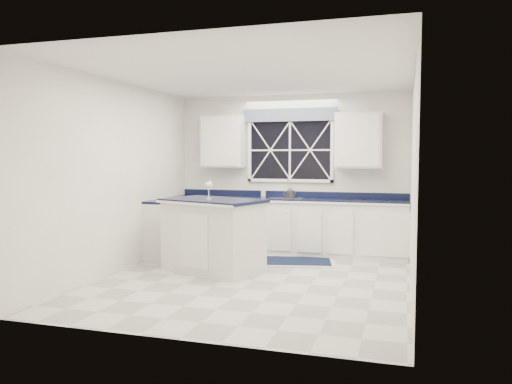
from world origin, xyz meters
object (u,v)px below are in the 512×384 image
(dishwasher, at_px, (225,227))
(kettle, at_px, (290,193))
(island, at_px, (213,235))
(wine_glass, at_px, (209,186))
(faucet, at_px, (289,188))
(soap_bottle, at_px, (264,192))

(dishwasher, relative_size, kettle, 3.45)
(island, distance_m, wine_glass, 0.70)
(dishwasher, bearing_deg, faucet, 10.02)
(dishwasher, height_order, island, island)
(faucet, xyz_separation_m, kettle, (0.07, -0.21, -0.08))
(faucet, bearing_deg, wine_glass, -112.80)
(faucet, height_order, kettle, faucet)
(island, bearing_deg, kettle, 83.25)
(wine_glass, relative_size, soap_bottle, 1.61)
(kettle, xyz_separation_m, soap_bottle, (-0.53, 0.24, 0.00))
(dishwasher, height_order, faucet, faucet)
(faucet, xyz_separation_m, wine_glass, (-0.76, -1.80, 0.12))
(dishwasher, bearing_deg, island, -75.77)
(dishwasher, height_order, soap_bottle, soap_bottle)
(island, bearing_deg, wine_glass, -155.82)
(island, bearing_deg, soap_bottle, 101.77)
(dishwasher, relative_size, soap_bottle, 5.02)
(kettle, relative_size, soap_bottle, 1.46)
(dishwasher, height_order, kettle, kettle)
(kettle, bearing_deg, faucet, 130.58)
(dishwasher, xyz_separation_m, soap_bottle, (0.64, 0.22, 0.61))
(island, relative_size, kettle, 6.68)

